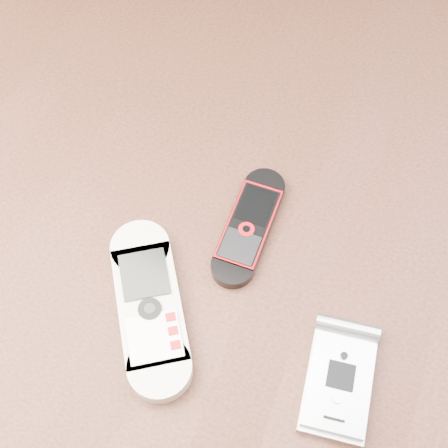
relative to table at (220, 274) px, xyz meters
The scene contains 5 objects.
ground 0.64m from the table, ahead, with size 4.00×4.00×0.00m, color #472B19.
table is the anchor object (origin of this frame).
nokia_white 0.15m from the table, 101.68° to the right, with size 0.05×0.17×0.02m, color white.
nokia_black_red 0.12m from the table, 20.08° to the left, with size 0.04×0.13×0.01m, color black.
motorola_razr 0.21m from the table, 32.33° to the right, with size 0.05×0.10×0.02m, color silver.
Camera 1 is at (0.12, -0.26, 1.27)m, focal length 50.00 mm.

